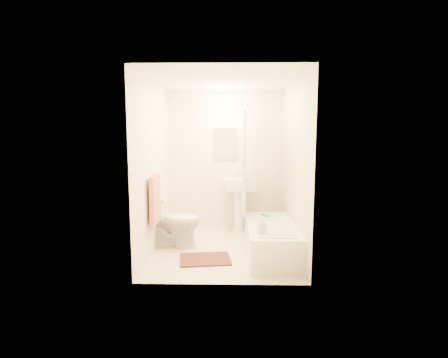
{
  "coord_description": "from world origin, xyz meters",
  "views": [
    {
      "loc": [
        0.11,
        -4.92,
        1.68
      ],
      "look_at": [
        0.0,
        0.25,
        1.0
      ],
      "focal_mm": 28.0,
      "sensor_mm": 36.0,
      "label": 1
    }
  ],
  "objects_px": {
    "sink": "(239,203)",
    "bathtub": "(271,239)",
    "toilet": "(173,221)",
    "soap_bottle": "(262,225)",
    "bath_mat": "(205,259)"
  },
  "relations": [
    {
      "from": "bath_mat",
      "to": "bathtub",
      "type": "bearing_deg",
      "value": 15.32
    },
    {
      "from": "bath_mat",
      "to": "soap_bottle",
      "type": "xyz_separation_m",
      "value": [
        0.73,
        -0.19,
        0.52
      ]
    },
    {
      "from": "sink",
      "to": "bathtub",
      "type": "xyz_separation_m",
      "value": [
        0.42,
        -1.15,
        -0.28
      ]
    },
    {
      "from": "toilet",
      "to": "sink",
      "type": "bearing_deg",
      "value": -49.96
    },
    {
      "from": "toilet",
      "to": "bathtub",
      "type": "distance_m",
      "value": 1.46
    },
    {
      "from": "bathtub",
      "to": "bath_mat",
      "type": "bearing_deg",
      "value": -164.68
    },
    {
      "from": "bathtub",
      "to": "soap_bottle",
      "type": "xyz_separation_m",
      "value": [
        -0.17,
        -0.44,
        0.32
      ]
    },
    {
      "from": "bathtub",
      "to": "toilet",
      "type": "bearing_deg",
      "value": 167.49
    },
    {
      "from": "bath_mat",
      "to": "soap_bottle",
      "type": "distance_m",
      "value": 0.92
    },
    {
      "from": "toilet",
      "to": "soap_bottle",
      "type": "distance_m",
      "value": 1.46
    },
    {
      "from": "bathtub",
      "to": "soap_bottle",
      "type": "bearing_deg",
      "value": -111.64
    },
    {
      "from": "bathtub",
      "to": "soap_bottle",
      "type": "relative_size",
      "value": 7.29
    },
    {
      "from": "sink",
      "to": "bath_mat",
      "type": "distance_m",
      "value": 1.56
    },
    {
      "from": "bathtub",
      "to": "soap_bottle",
      "type": "distance_m",
      "value": 0.57
    },
    {
      "from": "toilet",
      "to": "sink",
      "type": "height_order",
      "value": "sink"
    }
  ]
}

